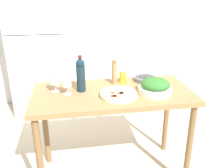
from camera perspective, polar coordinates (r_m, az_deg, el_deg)
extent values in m
cube|color=silver|center=(4.00, -4.65, 14.42)|extent=(6.40, 0.06, 2.60)
cube|color=white|center=(3.76, -16.28, 6.00)|extent=(0.77, 0.60, 1.68)
cube|color=black|center=(3.38, -17.45, 10.67)|extent=(0.75, 0.01, 0.01)
cylinder|color=#B2B2B7|center=(3.52, -20.99, 2.97)|extent=(0.02, 0.02, 0.76)
cube|color=olive|center=(2.26, 0.15, -2.26)|extent=(1.44, 0.69, 0.04)
cylinder|color=brown|center=(2.24, -16.14, -16.91)|extent=(0.06, 0.06, 0.86)
cylinder|color=brown|center=(2.44, 17.23, -13.56)|extent=(0.06, 0.06, 0.86)
cylinder|color=brown|center=(2.71, -14.98, -9.49)|extent=(0.06, 0.06, 0.86)
cylinder|color=brown|center=(2.87, 12.31, -7.32)|extent=(0.06, 0.06, 0.86)
cylinder|color=#142833|center=(2.24, -7.12, 1.28)|extent=(0.08, 0.08, 0.24)
sphere|color=#142833|center=(2.19, -7.28, 4.67)|extent=(0.08, 0.08, 0.08)
cylinder|color=#142833|center=(2.19, -7.32, 5.38)|extent=(0.03, 0.03, 0.06)
cylinder|color=maroon|center=(2.18, -7.36, 6.30)|extent=(0.03, 0.03, 0.02)
cylinder|color=silver|center=(2.23, -10.15, -2.23)|extent=(0.07, 0.07, 0.00)
cylinder|color=silver|center=(2.22, -10.22, -1.35)|extent=(0.01, 0.01, 0.07)
cylinder|color=white|center=(2.19, -10.34, 0.40)|extent=(0.08, 0.08, 0.07)
cylinder|color=maroon|center=(2.20, -10.29, -0.33)|extent=(0.07, 0.07, 0.01)
cylinder|color=silver|center=(2.31, -12.78, -1.61)|extent=(0.07, 0.07, 0.00)
cylinder|color=silver|center=(2.30, -12.86, -0.75)|extent=(0.01, 0.01, 0.07)
cylinder|color=white|center=(2.27, -13.01, 0.95)|extent=(0.08, 0.08, 0.07)
cylinder|color=maroon|center=(2.28, -12.94, 0.19)|extent=(0.07, 0.07, 0.01)
cylinder|color=#AD7F51|center=(2.39, 0.59, 2.49)|extent=(0.05, 0.05, 0.21)
sphere|color=#936C45|center=(2.36, 0.60, 5.41)|extent=(0.05, 0.05, 0.05)
cylinder|color=silver|center=(2.24, 9.83, -1.38)|extent=(0.30, 0.30, 0.06)
ellipsoid|color=#2D6628|center=(2.22, 9.92, -0.03)|extent=(0.25, 0.25, 0.10)
cylinder|color=beige|center=(2.15, 1.53, -2.52)|extent=(0.32, 0.32, 0.02)
torus|color=beige|center=(2.14, 1.53, -2.17)|extent=(0.32, 0.32, 0.02)
cylinder|color=red|center=(2.16, 0.13, -1.98)|extent=(0.04, 0.04, 0.01)
cylinder|color=red|center=(2.09, 0.72, -2.81)|extent=(0.04, 0.04, 0.01)
cylinder|color=red|center=(2.09, 0.33, -2.75)|extent=(0.05, 0.05, 0.01)
cylinder|color=red|center=(2.16, 2.23, -2.01)|extent=(0.04, 0.04, 0.01)
cylinder|color=#D34621|center=(2.15, 2.22, -2.13)|extent=(0.04, 0.04, 0.01)
cylinder|color=#D7472D|center=(2.14, 1.93, -2.15)|extent=(0.05, 0.05, 0.01)
cylinder|color=yellow|center=(2.45, 2.52, 1.66)|extent=(0.07, 0.07, 0.12)
cylinder|color=white|center=(2.43, 2.55, 3.08)|extent=(0.07, 0.07, 0.01)
cylinder|color=#56565B|center=(2.53, 7.54, 1.19)|extent=(0.22, 0.22, 0.04)
cylinder|color=#2F2F32|center=(2.52, 7.54, 1.27)|extent=(0.18, 0.18, 0.03)
cube|color=#56565B|center=(2.36, 8.59, -0.06)|extent=(0.03, 0.14, 0.02)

